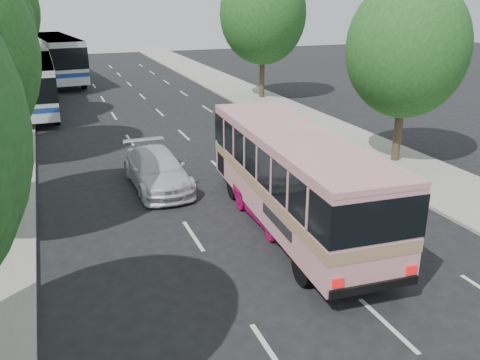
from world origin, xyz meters
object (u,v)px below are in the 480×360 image
pink_bus (294,170)px  white_pickup (157,170)px  tour_coach_front (34,81)px  pink_taxi (275,199)px  tour_coach_rear (56,55)px

pink_bus → white_pickup: pink_bus is taller
pink_bus → tour_coach_front: 22.62m
pink_taxi → tour_coach_rear: bearing=99.5°
white_pickup → tour_coach_rear: bearing=93.6°
pink_taxi → tour_coach_rear: (-5.50, 33.04, 1.57)m
tour_coach_front → tour_coach_rear: (1.80, 12.43, 0.32)m
pink_taxi → tour_coach_rear: size_ratio=0.33×
tour_coach_rear → pink_bus: bearing=-86.9°
pink_bus → pink_taxi: bearing=117.0°
pink_taxi → tour_coach_front: 21.90m
pink_taxi → pink_bus: bearing=-66.4°
pink_bus → white_pickup: (-3.30, 5.17, -1.23)m
tour_coach_rear → white_pickup: bearing=-91.7°
white_pickup → tour_coach_rear: tour_coach_rear is taller
pink_bus → tour_coach_rear: tour_coach_rear is taller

